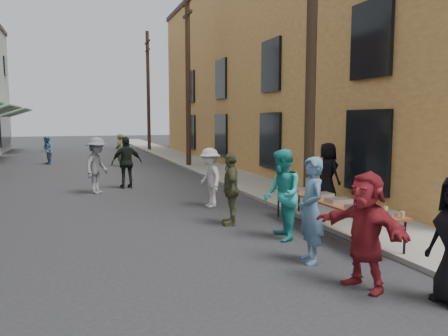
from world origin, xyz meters
TOP-DOWN VIEW (x-y plane):
  - ground at (0.00, 0.00)m, footprint 120.00×120.00m
  - sidewalk at (5.00, 15.00)m, footprint 2.20×60.00m
  - building_ochre at (11.10, 14.00)m, footprint 10.00×28.00m
  - utility_pole_near at (4.30, 3.00)m, footprint 0.26×0.26m
  - utility_pole_mid at (4.30, 15.00)m, footprint 0.26×0.26m
  - utility_pole_far at (4.30, 27.00)m, footprint 0.26×0.26m
  - serving_table at (3.80, 1.21)m, footprint 0.70×4.00m
  - catering_tray_sausage at (3.80, -0.44)m, footprint 0.50×0.33m
  - catering_tray_foil_b at (3.80, 0.21)m, footprint 0.50×0.33m
  - catering_tray_buns at (3.80, 0.91)m, footprint 0.50×0.33m
  - catering_tray_foil_d at (3.80, 1.61)m, footprint 0.50×0.33m
  - catering_tray_buns_end at (3.80, 2.31)m, footprint 0.50×0.33m
  - condiment_jar_a at (3.58, -0.74)m, footprint 0.07×0.07m
  - condiment_jar_b at (3.58, -0.64)m, footprint 0.07×0.07m
  - condiment_jar_c at (3.58, -0.54)m, footprint 0.07×0.07m
  - cup_stack at (4.00, -0.69)m, footprint 0.08×0.08m
  - guest_front_b at (2.46, -0.25)m, footprint 0.54×0.73m
  - guest_front_c at (2.65, 1.21)m, footprint 0.90×1.05m
  - guest_front_d at (2.26, 4.85)m, footprint 0.71×1.12m
  - guest_front_e at (2.10, 2.74)m, footprint 0.64×1.06m
  - guest_queue_back at (2.60, -1.53)m, footprint 0.87×1.67m
  - server at (5.47, 3.96)m, footprint 0.66×0.90m
  - passerby_left at (-0.59, 8.21)m, footprint 1.21×1.38m
  - passerby_mid at (0.47, 9.01)m, footprint 1.12×0.57m
  - passerby_right at (0.99, 16.47)m, footprint 0.58×0.71m
  - passerby_far at (-2.63, 18.73)m, footprint 0.76×0.87m

SIDE VIEW (x-z plane):
  - ground at x=0.00m, z-range 0.00..0.00m
  - sidewalk at x=5.00m, z-range 0.00..0.10m
  - serving_table at x=3.80m, z-range 0.34..1.09m
  - passerby_far at x=-2.63m, z-range 0.00..1.53m
  - catering_tray_sausage at x=3.80m, z-range 0.75..0.83m
  - catering_tray_foil_b at x=3.80m, z-range 0.75..0.83m
  - catering_tray_buns at x=3.80m, z-range 0.75..0.83m
  - catering_tray_foil_d at x=3.80m, z-range 0.75..0.83m
  - catering_tray_buns_end at x=3.80m, z-range 0.75..0.83m
  - condiment_jar_a at x=3.58m, z-range 0.75..0.83m
  - condiment_jar_b at x=3.58m, z-range 0.75..0.83m
  - condiment_jar_c at x=3.58m, z-range 0.75..0.83m
  - cup_stack at x=4.00m, z-range 0.75..0.87m
  - guest_front_d at x=2.26m, z-range 0.00..1.66m
  - passerby_right at x=0.99m, z-range 0.00..1.68m
  - guest_front_e at x=2.10m, z-range 0.00..1.68m
  - guest_queue_back at x=2.60m, z-range 0.00..1.72m
  - guest_front_b at x=2.46m, z-range 0.00..1.82m
  - passerby_mid at x=0.47m, z-range 0.00..1.84m
  - guest_front_c at x=2.65m, z-range 0.00..1.86m
  - passerby_left at x=-0.59m, z-range 0.00..1.86m
  - server at x=5.47m, z-range 0.10..1.79m
  - utility_pole_near at x=4.30m, z-range 0.00..9.00m
  - utility_pole_mid at x=4.30m, z-range 0.00..9.00m
  - utility_pole_far at x=4.30m, z-range 0.00..9.00m
  - building_ochre at x=11.10m, z-range 0.00..10.00m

